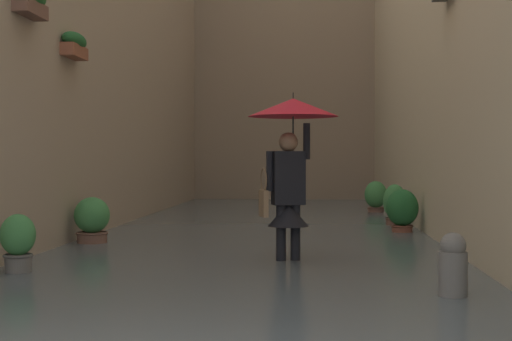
% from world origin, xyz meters
% --- Properties ---
extents(ground_plane, '(60.00, 60.00, 0.00)m').
position_xyz_m(ground_plane, '(0.00, -9.55, 0.00)').
color(ground_plane, slate).
extents(flood_water, '(6.19, 25.09, 0.19)m').
position_xyz_m(flood_water, '(0.00, -9.55, 0.09)').
color(flood_water, '#515B60').
rests_on(flood_water, ground_plane).
extents(person_wading, '(1.10, 1.10, 2.22)m').
position_xyz_m(person_wading, '(-0.58, -5.97, 1.59)').
color(person_wading, '#4C4233').
rests_on(person_wading, ground_plane).
extents(potted_plant_near_left, '(0.51, 0.51, 0.90)m').
position_xyz_m(potted_plant_near_left, '(-2.31, -14.11, 0.50)').
color(potted_plant_near_left, brown).
rests_on(potted_plant_near_left, ground_plane).
extents(potted_plant_near_right, '(0.38, 0.38, 0.82)m').
position_xyz_m(potted_plant_near_right, '(2.34, -4.82, 0.46)').
color(potted_plant_near_right, '#66605B').
rests_on(potted_plant_near_right, ground_plane).
extents(potted_plant_far_right, '(0.52, 0.52, 0.85)m').
position_xyz_m(potted_plant_far_right, '(2.37, -7.61, 0.46)').
color(potted_plant_far_right, brown).
rests_on(potted_plant_far_right, ground_plane).
extents(potted_plant_mid_left, '(0.54, 0.54, 0.90)m').
position_xyz_m(potted_plant_mid_left, '(-2.35, -9.54, 0.52)').
color(potted_plant_mid_left, brown).
rests_on(potted_plant_mid_left, ground_plane).
extents(potted_plant_far_left, '(0.43, 0.43, 0.94)m').
position_xyz_m(potted_plant_far_left, '(-2.37, -10.84, 0.52)').
color(potted_plant_far_left, brown).
rests_on(potted_plant_far_left, ground_plane).
extents(mooring_bollard, '(0.26, 0.26, 0.76)m').
position_xyz_m(mooring_bollard, '(-2.10, -3.76, 0.38)').
color(mooring_bollard, slate).
rests_on(mooring_bollard, ground_plane).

